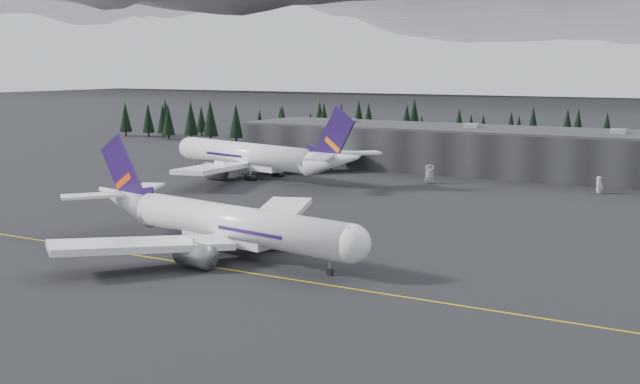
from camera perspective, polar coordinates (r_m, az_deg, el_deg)
The scene contains 8 objects.
ground at distance 120.89m, azimuth -4.76°, elevation -5.51°, with size 1400.00×1400.00×0.00m, color black.
taxiline at distance 119.31m, azimuth -5.31°, elevation -5.71°, with size 400.00×0.40×0.02m, color gold.
terminal at distance 232.18m, azimuth 13.07°, elevation 2.86°, with size 160.00×30.00×12.60m.
treeline at distance 267.54m, azimuth 15.41°, elevation 3.81°, with size 360.00×20.00×15.00m, color black.
jet_main at distance 131.57m, azimuth -7.40°, elevation -2.07°, with size 61.44×56.32×18.16m.
jet_parked at distance 216.87m, azimuth -4.25°, elevation 2.52°, with size 68.86×62.80×20.61m.
gse_vehicle_a at distance 209.28m, azimuth 7.81°, elevation 0.80°, with size 2.26×4.90×1.36m, color silver.
gse_vehicle_b at distance 202.01m, azimuth 19.27°, elevation 0.09°, with size 1.66×4.13×1.41m, color white.
Camera 1 is at (66.91, -96.04, 30.23)m, focal length 45.00 mm.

